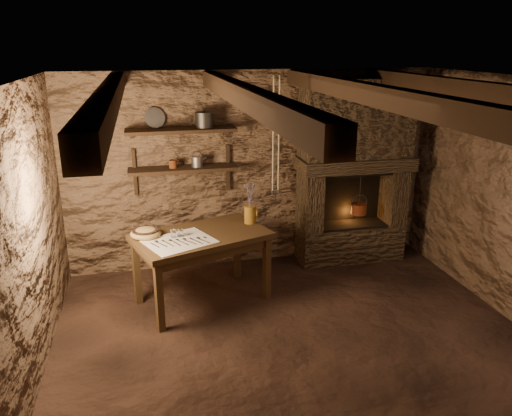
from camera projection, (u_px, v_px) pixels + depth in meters
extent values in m
plane|color=black|center=(298.00, 345.00, 4.67)|extent=(4.50, 4.50, 0.00)
cube|color=#503725|center=(252.00, 170.00, 6.14)|extent=(4.50, 0.04, 2.40)
cube|color=#503725|center=(426.00, 364.00, 2.44)|extent=(4.50, 0.04, 2.40)
cube|color=#503725|center=(21.00, 248.00, 3.82)|extent=(0.04, 4.00, 2.40)
cube|color=black|center=(306.00, 82.00, 3.91)|extent=(4.50, 4.00, 0.04)
cube|color=black|center=(109.00, 98.00, 3.62)|extent=(0.14, 3.95, 0.16)
cube|color=black|center=(243.00, 95.00, 3.83)|extent=(0.14, 3.95, 0.16)
cube|color=black|center=(364.00, 92.00, 4.05)|extent=(0.14, 3.95, 0.16)
cube|color=black|center=(473.00, 90.00, 4.26)|extent=(0.14, 3.95, 0.16)
cube|color=black|center=(183.00, 169.00, 5.78)|extent=(1.25, 0.30, 0.04)
cube|color=black|center=(181.00, 130.00, 5.64)|extent=(1.25, 0.30, 0.04)
cube|color=#34271A|center=(349.00, 242.00, 6.50)|extent=(1.35, 0.45, 0.45)
cube|color=#34271A|center=(310.00, 201.00, 6.19)|extent=(0.23, 0.45, 0.75)
cube|color=#34271A|center=(393.00, 195.00, 6.42)|extent=(0.23, 0.45, 0.75)
cube|color=#34271A|center=(355.00, 163.00, 6.13)|extent=(1.43, 0.51, 0.16)
cube|color=#34271A|center=(357.00, 118.00, 5.99)|extent=(1.35, 0.45, 0.94)
cube|color=black|center=(346.00, 194.00, 6.49)|extent=(0.90, 0.06, 0.75)
cube|color=#332212|center=(201.00, 236.00, 5.24)|extent=(1.55, 1.19, 0.06)
cube|color=#332212|center=(201.00, 244.00, 5.27)|extent=(1.41, 1.04, 0.10)
cube|color=white|center=(180.00, 241.00, 5.02)|extent=(0.80, 0.73, 0.01)
cylinder|color=#8E611B|center=(250.00, 214.00, 5.53)|extent=(0.15, 0.15, 0.20)
torus|color=#8E611B|center=(256.00, 212.00, 5.54)|extent=(0.02, 0.11, 0.11)
ellipsoid|color=olive|center=(146.00, 233.00, 5.15)|extent=(0.33, 0.33, 0.11)
cylinder|color=#2B2926|center=(204.00, 121.00, 5.67)|extent=(0.26, 0.26, 0.16)
cylinder|color=#A4A59F|center=(155.00, 118.00, 5.63)|extent=(0.25, 0.16, 0.23)
cylinder|color=#5C2812|center=(173.00, 164.00, 5.74)|extent=(0.11, 0.11, 0.09)
cylinder|color=maroon|center=(359.00, 209.00, 6.33)|extent=(0.23, 0.23, 0.14)
torus|color=#2B2926|center=(359.00, 203.00, 6.30)|extent=(0.22, 0.01, 0.22)
cylinder|color=#2B2926|center=(360.00, 190.00, 6.25)|extent=(0.01, 0.01, 0.44)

